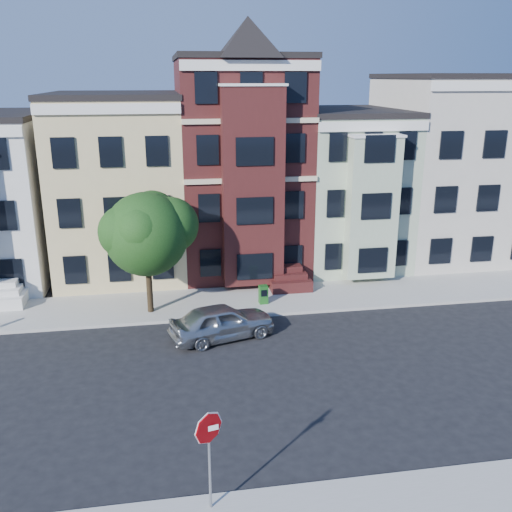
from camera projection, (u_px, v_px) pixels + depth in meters
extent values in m
plane|color=black|center=(293.00, 379.00, 21.99)|extent=(120.00, 120.00, 0.00)
cube|color=#9E9B93|center=(258.00, 300.00, 29.49)|extent=(60.00, 4.00, 0.15)
cube|color=#D1BB83|center=(120.00, 187.00, 33.01)|extent=(7.00, 9.00, 10.00)
cube|color=#3D1615|center=(239.00, 167.00, 33.81)|extent=(7.00, 9.00, 12.00)
cube|color=#A3B496|center=(343.00, 189.00, 35.29)|extent=(6.00, 9.00, 9.00)
cube|color=beige|center=(450.00, 169.00, 36.09)|extent=(8.00, 9.00, 11.00)
imported|color=#ABAEB1|center=(222.00, 322.00, 25.17)|extent=(4.98, 3.06, 1.58)
cube|color=#1F631F|center=(263.00, 294.00, 28.77)|extent=(0.46, 0.41, 0.94)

